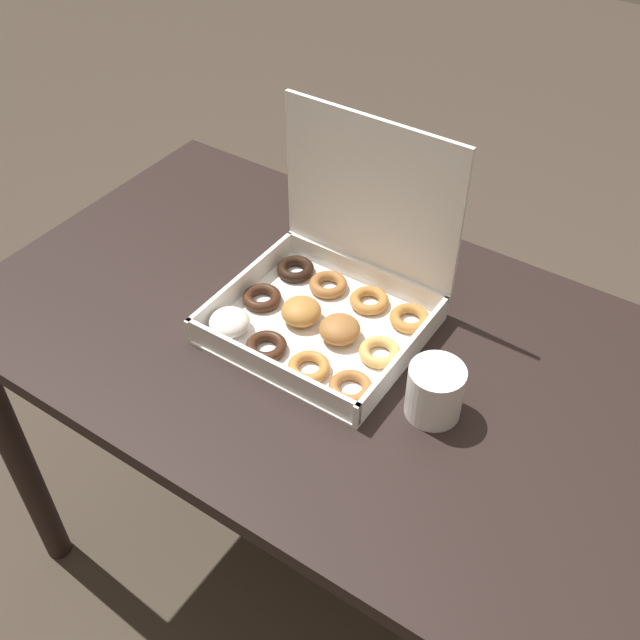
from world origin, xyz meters
TOP-DOWN VIEW (x-y plane):
  - ground_plane at (0.00, 0.00)m, footprint 8.00×8.00m
  - dining_table at (0.00, 0.00)m, footprint 1.30×0.73m
  - donut_box at (-0.06, 0.04)m, footprint 0.33×0.30m
  - coffee_mug at (0.18, -0.05)m, footprint 0.08×0.08m

SIDE VIEW (x-z plane):
  - ground_plane at x=0.00m, z-range 0.00..0.00m
  - dining_table at x=0.00m, z-range 0.28..1.05m
  - coffee_mug at x=0.18m, z-range 0.77..0.86m
  - donut_box at x=-0.06m, z-range 0.67..0.99m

